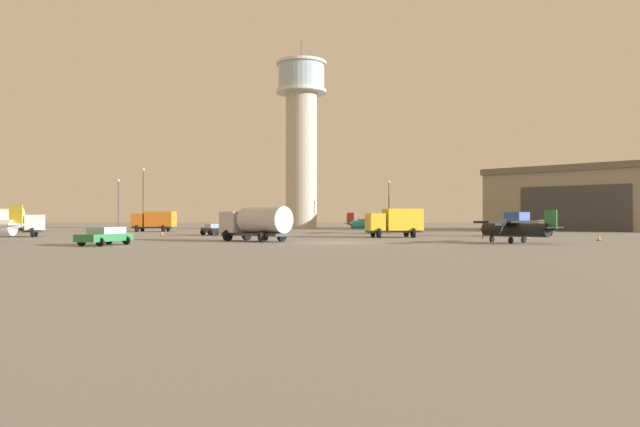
# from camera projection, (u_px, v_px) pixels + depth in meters

# --- Properties ---
(ground_plane) EXTENTS (400.00, 400.00, 0.00)m
(ground_plane) POSITION_uv_depth(u_px,v_px,m) (339.00, 243.00, 48.07)
(ground_plane) COLOR gray
(control_tower) EXTENTS (9.27, 9.27, 34.87)m
(control_tower) POSITION_uv_depth(u_px,v_px,m) (301.00, 132.00, 107.07)
(control_tower) COLOR #B2AD9E
(control_tower) RESTS_ON ground_plane
(hangar) EXTENTS (37.14, 35.02, 10.29)m
(hangar) POSITION_uv_depth(u_px,v_px,m) (595.00, 199.00, 95.97)
(hangar) COLOR gray
(hangar) RESTS_ON ground_plane
(airplane_black) EXTENTS (7.10, 7.54, 2.65)m
(airplane_black) POSITION_uv_depth(u_px,v_px,m) (516.00, 228.00, 46.76)
(airplane_black) COLOR black
(airplane_black) RESTS_ON ground_plane
(airplane_teal) EXTENTS (7.28, 9.28, 2.75)m
(airplane_teal) POSITION_uv_depth(u_px,v_px,m) (372.00, 224.00, 76.88)
(airplane_teal) COLOR teal
(airplane_teal) RESTS_ON ground_plane
(truck_flatbed_blue) EXTENTS (6.01, 5.16, 2.66)m
(truck_flatbed_blue) POSITION_uv_depth(u_px,v_px,m) (524.00, 225.00, 63.79)
(truck_flatbed_blue) COLOR #38383D
(truck_flatbed_blue) RESTS_ON ground_plane
(truck_box_orange) EXTENTS (6.23, 3.08, 2.97)m
(truck_box_orange) POSITION_uv_depth(u_px,v_px,m) (155.00, 220.00, 85.67)
(truck_box_orange) COLOR #38383D
(truck_box_orange) RESTS_ON ground_plane
(truck_fuel_tanker_silver) EXTENTS (7.01, 5.69, 3.04)m
(truck_fuel_tanker_silver) POSITION_uv_depth(u_px,v_px,m) (257.00, 222.00, 50.46)
(truck_fuel_tanker_silver) COLOR #38383D
(truck_fuel_tanker_silver) RESTS_ON ground_plane
(truck_fuel_tanker_white) EXTENTS (6.38, 4.61, 3.03)m
(truck_fuel_tanker_white) POSITION_uv_depth(u_px,v_px,m) (11.00, 222.00, 61.66)
(truck_fuel_tanker_white) COLOR #38383D
(truck_fuel_tanker_white) RESTS_ON ground_plane
(truck_box_yellow) EXTENTS (6.13, 4.19, 3.00)m
(truck_box_yellow) POSITION_uv_depth(u_px,v_px,m) (396.00, 222.00, 60.48)
(truck_box_yellow) COLOR #38383D
(truck_box_yellow) RESTS_ON ground_plane
(car_black) EXTENTS (4.10, 4.78, 1.37)m
(car_black) POSITION_uv_depth(u_px,v_px,m) (214.00, 229.00, 67.74)
(car_black) COLOR black
(car_black) RESTS_ON ground_plane
(car_green) EXTENTS (2.82, 4.81, 1.37)m
(car_green) POSITION_uv_depth(u_px,v_px,m) (105.00, 235.00, 43.14)
(car_green) COLOR #287A42
(car_green) RESTS_ON ground_plane
(light_post_west) EXTENTS (0.44, 0.44, 8.59)m
(light_post_west) POSITION_uv_depth(u_px,v_px,m) (389.00, 200.00, 101.65)
(light_post_west) COLOR #38383D
(light_post_west) RESTS_ON ground_plane
(light_post_east) EXTENTS (0.44, 0.44, 8.76)m
(light_post_east) POSITION_uv_depth(u_px,v_px,m) (118.00, 200.00, 100.65)
(light_post_east) COLOR #38383D
(light_post_east) RESTS_ON ground_plane
(light_post_centre) EXTENTS (0.44, 0.44, 10.28)m
(light_post_centre) POSITION_uv_depth(u_px,v_px,m) (143.00, 194.00, 96.25)
(light_post_centre) COLOR #38383D
(light_post_centre) RESTS_ON ground_plane
(traffic_cone_near_left) EXTENTS (0.36, 0.36, 0.58)m
(traffic_cone_near_left) POSITION_uv_depth(u_px,v_px,m) (162.00, 234.00, 64.81)
(traffic_cone_near_left) COLOR black
(traffic_cone_near_left) RESTS_ON ground_plane
(traffic_cone_near_right) EXTENTS (0.36, 0.36, 0.72)m
(traffic_cone_near_right) POSITION_uv_depth(u_px,v_px,m) (527.00, 236.00, 55.10)
(traffic_cone_near_right) COLOR black
(traffic_cone_near_right) RESTS_ON ground_plane
(traffic_cone_mid_apron) EXTENTS (0.36, 0.36, 0.55)m
(traffic_cone_mid_apron) POSITION_uv_depth(u_px,v_px,m) (599.00, 238.00, 51.72)
(traffic_cone_mid_apron) COLOR black
(traffic_cone_mid_apron) RESTS_ON ground_plane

